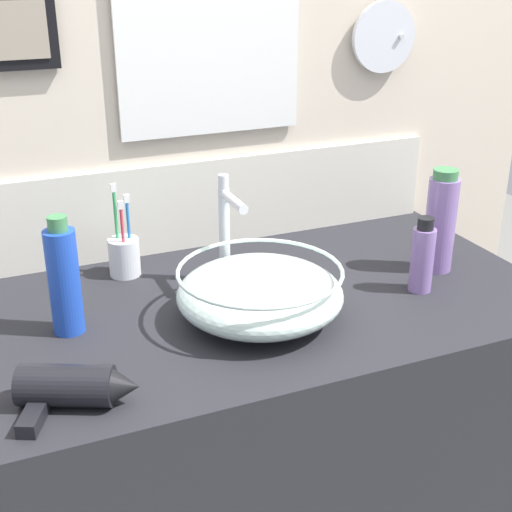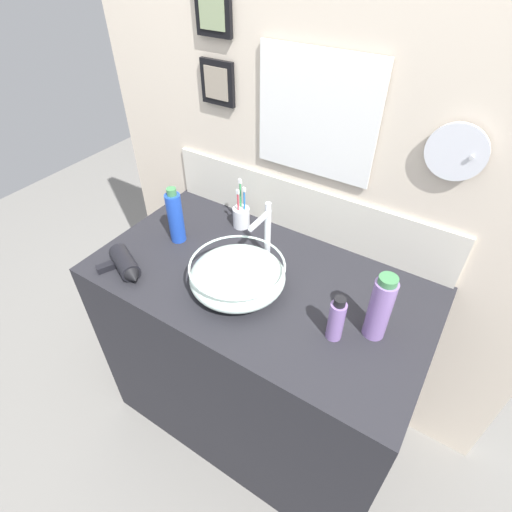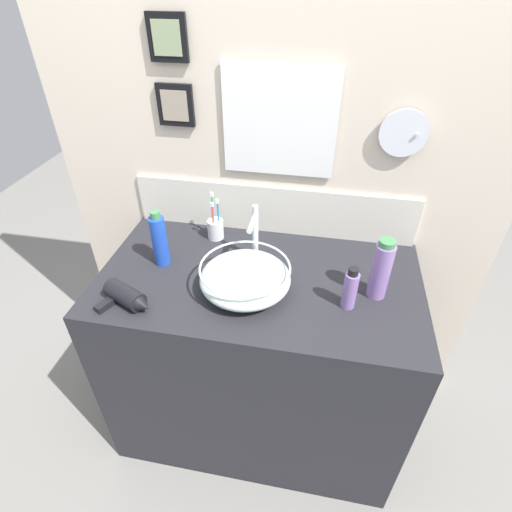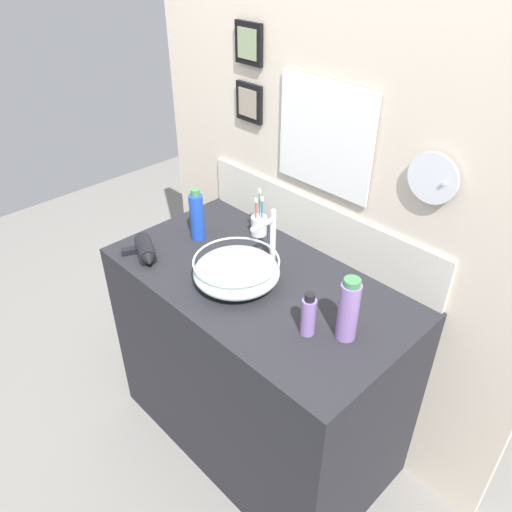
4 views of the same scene
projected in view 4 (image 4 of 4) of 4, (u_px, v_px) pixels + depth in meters
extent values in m
plane|color=gray|center=(257.00, 430.00, 2.44)|extent=(6.00, 6.00, 0.00)
cube|color=#232328|center=(258.00, 363.00, 2.18)|extent=(1.22, 0.67, 0.93)
cube|color=beige|center=(323.00, 192.00, 1.99)|extent=(1.87, 0.06, 2.34)
cube|color=beige|center=(315.00, 224.00, 2.05)|extent=(1.20, 0.02, 0.22)
cube|color=white|center=(325.00, 137.00, 1.83)|extent=(0.37, 0.01, 0.35)
cube|color=white|center=(324.00, 137.00, 1.82)|extent=(0.43, 0.01, 0.41)
cylinder|color=silver|center=(433.00, 178.00, 1.56)|extent=(0.17, 0.01, 0.17)
cylinder|color=silver|center=(448.00, 181.00, 1.54)|extent=(0.01, 0.06, 0.01)
cube|color=black|center=(249.00, 43.00, 1.91)|extent=(0.14, 0.02, 0.16)
cube|color=gray|center=(247.00, 44.00, 1.90)|extent=(0.10, 0.01, 0.11)
cube|color=black|center=(249.00, 103.00, 2.04)|extent=(0.14, 0.02, 0.16)
cube|color=gray|center=(248.00, 103.00, 2.03)|extent=(0.10, 0.01, 0.11)
ellipsoid|color=silver|center=(237.00, 272.00, 1.87)|extent=(0.33, 0.33, 0.11)
torus|color=silver|center=(236.00, 261.00, 1.84)|extent=(0.32, 0.32, 0.01)
torus|color=#B2B7BC|center=(237.00, 282.00, 1.89)|extent=(0.12, 0.12, 0.01)
cylinder|color=silver|center=(273.00, 241.00, 1.95)|extent=(0.02, 0.02, 0.21)
cylinder|color=silver|center=(263.00, 225.00, 1.86)|extent=(0.02, 0.11, 0.02)
cylinder|color=silver|center=(273.00, 214.00, 1.88)|extent=(0.02, 0.02, 0.03)
cylinder|color=black|center=(145.00, 249.00, 2.03)|extent=(0.17, 0.13, 0.07)
cone|color=black|center=(149.00, 261.00, 1.96)|extent=(0.07, 0.07, 0.06)
cube|color=black|center=(132.00, 251.00, 2.06)|extent=(0.06, 0.09, 0.02)
cylinder|color=silver|center=(259.00, 226.00, 2.17)|extent=(0.07, 0.07, 0.09)
cylinder|color=blue|center=(262.00, 218.00, 2.14)|extent=(0.01, 0.01, 0.16)
cube|color=white|center=(262.00, 199.00, 2.08)|extent=(0.01, 0.01, 0.02)
cylinder|color=green|center=(259.00, 213.00, 2.15)|extent=(0.01, 0.01, 0.19)
cube|color=white|center=(260.00, 191.00, 2.09)|extent=(0.01, 0.01, 0.02)
cylinder|color=#D83F4C|center=(256.00, 218.00, 2.14)|extent=(0.01, 0.01, 0.16)
cube|color=white|center=(256.00, 200.00, 2.09)|extent=(0.01, 0.01, 0.02)
cylinder|color=#8C6BB2|center=(348.00, 312.00, 1.60)|extent=(0.07, 0.07, 0.21)
cylinder|color=#3F7F4C|center=(352.00, 282.00, 1.53)|extent=(0.05, 0.05, 0.02)
cylinder|color=#8C6BB2|center=(308.00, 317.00, 1.63)|extent=(0.05, 0.05, 0.14)
cylinder|color=black|center=(310.00, 297.00, 1.59)|extent=(0.03, 0.03, 0.03)
cylinder|color=blue|center=(197.00, 217.00, 2.11)|extent=(0.06, 0.06, 0.21)
cylinder|color=#3F7F4C|center=(195.00, 193.00, 2.04)|extent=(0.04, 0.04, 0.03)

